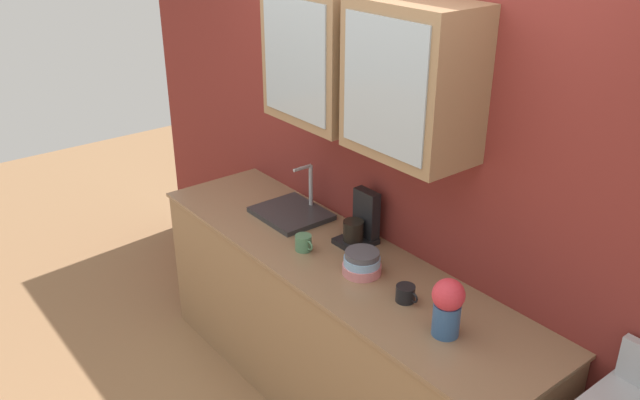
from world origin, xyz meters
TOP-DOWN VIEW (x-y plane):
  - ground_plane at (0.00, 0.00)m, footprint 10.00×10.00m
  - back_wall_unit at (0.00, 0.34)m, footprint 5.01×0.45m
  - counter at (0.00, 0.00)m, footprint 2.54×0.66m
  - sink_faucet at (-0.53, 0.11)m, footprint 0.41×0.35m
  - bowl_stack at (0.20, -0.00)m, footprint 0.19×0.19m
  - vase at (0.79, -0.05)m, footprint 0.14×0.14m
  - cup_near_sink at (-0.16, -0.09)m, footprint 0.12×0.09m
  - cup_near_bowls at (0.51, -0.01)m, footprint 0.12×0.09m
  - coffee_maker at (-0.05, 0.20)m, footprint 0.17×0.20m

SIDE VIEW (x-z plane):
  - ground_plane at x=0.00m, z-range 0.00..0.00m
  - counter at x=0.00m, z-range 0.00..0.93m
  - sink_faucet at x=-0.53m, z-range 0.81..1.10m
  - cup_near_bowls at x=0.51m, z-range 0.93..1.01m
  - cup_near_sink at x=-0.16m, z-range 0.93..1.02m
  - bowl_stack at x=0.20m, z-range 0.93..1.05m
  - coffee_maker at x=-0.05m, z-range 0.90..1.19m
  - vase at x=0.79m, z-range 0.94..1.21m
  - back_wall_unit at x=0.00m, z-range 0.09..2.82m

